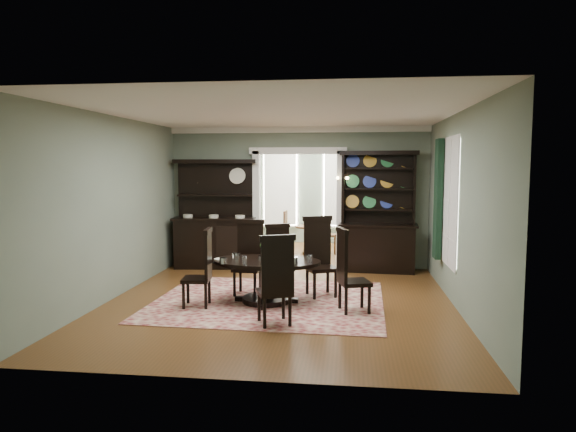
{
  "coord_description": "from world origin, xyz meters",
  "views": [
    {
      "loc": [
        1.11,
        -7.95,
        2.19
      ],
      "look_at": [
        0.08,
        0.6,
        1.34
      ],
      "focal_mm": 32.0,
      "sensor_mm": 36.0,
      "label": 1
    }
  ],
  "objects_px": {
    "dining_table": "(266,273)",
    "parlor_table": "(311,236)",
    "welsh_dresser": "(378,228)",
    "sideboard": "(215,230)"
  },
  "relations": [
    {
      "from": "welsh_dresser",
      "to": "parlor_table",
      "type": "distance_m",
      "value": 2.47
    },
    {
      "from": "dining_table",
      "to": "sideboard",
      "type": "height_order",
      "value": "sideboard"
    },
    {
      "from": "welsh_dresser",
      "to": "parlor_table",
      "type": "relative_size",
      "value": 3.29
    },
    {
      "from": "welsh_dresser",
      "to": "parlor_table",
      "type": "bearing_deg",
      "value": 133.2
    },
    {
      "from": "dining_table",
      "to": "parlor_table",
      "type": "xyz_separation_m",
      "value": [
        0.35,
        4.62,
        -0.02
      ]
    },
    {
      "from": "welsh_dresser",
      "to": "parlor_table",
      "type": "height_order",
      "value": "welsh_dresser"
    },
    {
      "from": "sideboard",
      "to": "parlor_table",
      "type": "xyz_separation_m",
      "value": [
        1.92,
        1.88,
        -0.35
      ]
    },
    {
      "from": "parlor_table",
      "to": "welsh_dresser",
      "type": "bearing_deg",
      "value": -50.78
    },
    {
      "from": "dining_table",
      "to": "sideboard",
      "type": "relative_size",
      "value": 0.77
    },
    {
      "from": "sideboard",
      "to": "welsh_dresser",
      "type": "bearing_deg",
      "value": -5.6
    }
  ]
}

